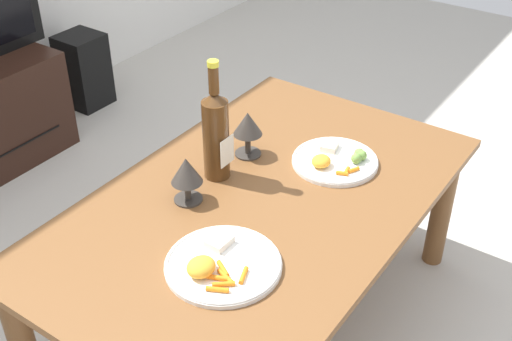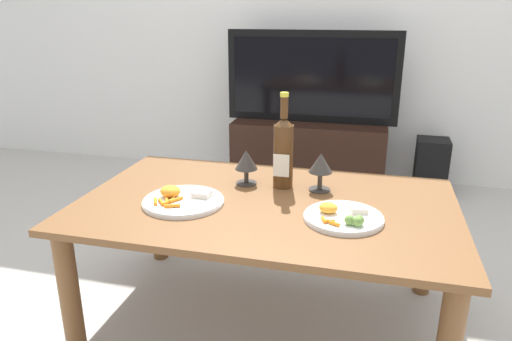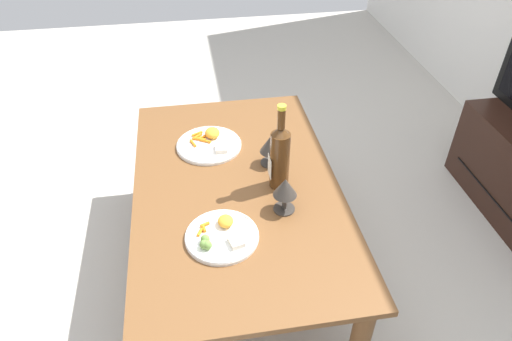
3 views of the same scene
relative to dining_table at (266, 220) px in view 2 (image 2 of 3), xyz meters
The scene contains 10 objects.
ground_plane 0.42m from the dining_table, ahead, with size 6.40×6.40×0.00m, color #B7B2A8.
dining_table is the anchor object (origin of this frame).
tv_stand 1.54m from the dining_table, 92.02° to the left, with size 1.00×0.42×0.45m.
tv_screen 1.56m from the dining_table, 92.02° to the left, with size 1.11×0.05×0.58m.
floor_speaker 1.75m from the dining_table, 64.78° to the left, with size 0.20×0.20×0.37m, color black.
wine_bottle 0.28m from the dining_table, 80.59° to the left, with size 0.08×0.08×0.37m.
goblet_left 0.26m from the dining_table, 126.15° to the left, with size 0.09×0.09×0.14m.
goblet_right 0.30m from the dining_table, 42.81° to the left, with size 0.09×0.09×0.15m.
dinner_plate_left 0.31m from the dining_table, 163.61° to the right, with size 0.29×0.29×0.05m.
dinner_plate_right 0.31m from the dining_table, 17.52° to the right, with size 0.26×0.26×0.05m.
Camera 2 is at (0.35, -1.54, 1.15)m, focal length 33.13 mm.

